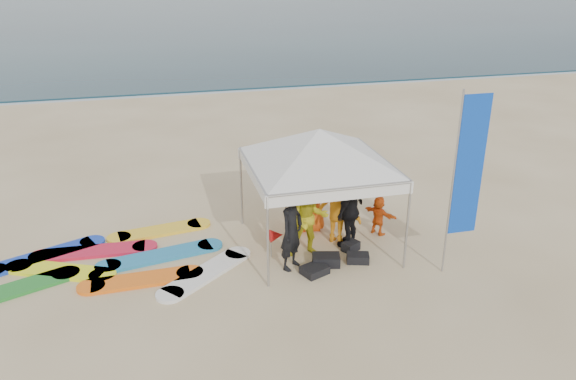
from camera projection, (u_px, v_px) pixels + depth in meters
The scene contains 14 objects.
ground at pixel (277, 309), 10.15m from camera, with size 120.00×120.00×0.00m, color beige.
ocean at pixel (155, 13), 63.77m from camera, with size 160.00×84.00×0.08m, color #0C2633.
shoreline_foam at pixel (188, 92), 26.42m from camera, with size 160.00×1.20×0.01m, color silver.
person_black_a at pixel (292, 231), 11.21m from camera, with size 0.60×0.39×1.64m, color black.
person_yellow at pixel (308, 218), 11.67m from camera, with size 0.84×0.65×1.73m, color gold.
person_orange_a at pixel (338, 208), 12.28m from camera, with size 1.06×0.61×1.64m, color #C67111.
person_black_b at pixel (350, 210), 12.07m from camera, with size 1.00×0.42×1.71m, color black.
person_orange_b at pixel (309, 191), 12.75m from camera, with size 0.94×0.61×1.93m, color #DD5213.
person_seated at pixel (379, 215), 12.75m from camera, with size 0.85×0.27×0.92m, color #E35814.
canopy_tent at pixel (319, 129), 11.44m from camera, with size 4.02×4.02×3.03m.
feather_flag at pixel (467, 168), 10.60m from camera, with size 0.63×0.04×3.73m.
marker_pennant at pixel (276, 236), 11.75m from camera, with size 0.28×0.28×0.64m.
gear_pile at pixel (334, 260), 11.60m from camera, with size 1.58×1.21×0.22m.
surfboard_spread at pixel (111, 262), 11.63m from camera, with size 5.59×3.38×0.07m.
Camera 1 is at (-1.94, -8.32, 5.89)m, focal length 35.00 mm.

